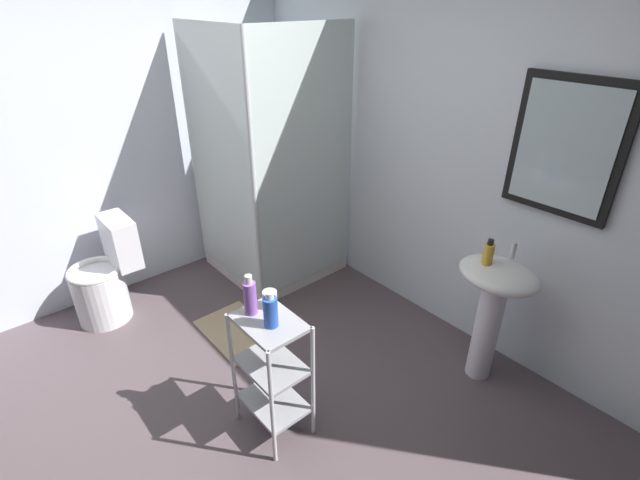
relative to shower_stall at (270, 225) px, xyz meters
The scene contains 13 objects.
ground_plane 1.76m from the shower_stall, 46.01° to the right, with size 4.20×4.20×0.02m, color #54464A.
wall_back 1.56m from the shower_stall, 27.77° to the left, with size 4.20×0.14×2.50m.
wall_left 1.60m from the shower_stall, 118.73° to the right, with size 0.10×4.20×2.50m, color white.
shower_stall is the anchor object (origin of this frame).
pedestal_sink 1.87m from the shower_stall, ahead, with size 0.46×0.37×0.81m.
sink_faucet 1.93m from the shower_stall, 12.80° to the left, with size 0.03×0.03×0.10m, color silver.
toilet 1.31m from the shower_stall, 103.35° to the right, with size 0.37×0.49×0.76m.
storage_cart 1.61m from the shower_stall, 35.03° to the right, with size 0.38×0.28×0.74m.
hand_soap_bottle 1.84m from the shower_stall, ahead, with size 0.06×0.06×0.15m.
shampoo_bottle_blue 1.69m from the shower_stall, 34.58° to the right, with size 0.07×0.07×0.19m.
conditioner_bottle_purple 1.59m from the shower_stall, 38.25° to the right, with size 0.07×0.07×0.22m.
rinse_cup 1.53m from the shower_stall, 34.71° to the right, with size 0.07×0.07×0.09m, color silver.
bath_mat 0.94m from the shower_stall, 53.50° to the right, with size 0.60×0.40×0.02m, color tan.
Camera 1 is at (1.65, -0.67, 2.15)m, focal length 25.59 mm.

